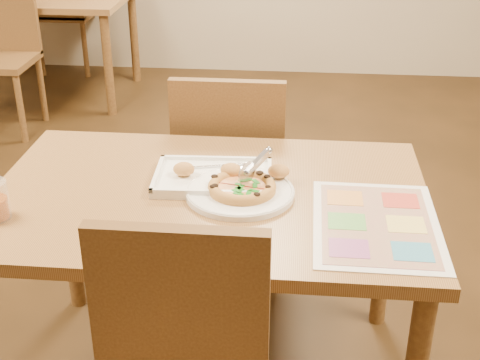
# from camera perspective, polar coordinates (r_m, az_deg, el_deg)

# --- Properties ---
(dining_table) EXTENTS (1.30, 0.85, 0.72)m
(dining_table) POSITION_cam_1_polar(r_m,az_deg,el_deg) (2.03, -2.65, -3.21)
(dining_table) COLOR olive
(dining_table) RESTS_ON ground
(chair_far) EXTENTS (0.42, 0.42, 0.47)m
(chair_far) POSITION_cam_1_polar(r_m,az_deg,el_deg) (2.59, -0.83, 2.10)
(chair_far) COLOR brown
(chair_far) RESTS_ON ground
(bg_table) EXTENTS (1.30, 0.85, 0.72)m
(bg_table) POSITION_cam_1_polar(r_m,az_deg,el_deg) (5.01, -17.05, 13.96)
(bg_table) COLOR olive
(bg_table) RESTS_ON ground
(bg_chair_near) EXTENTS (0.42, 0.42, 0.47)m
(bg_chair_near) POSITION_cam_1_polar(r_m,az_deg,el_deg) (4.48, -19.68, 11.28)
(bg_chair_near) COLOR brown
(bg_chair_near) RESTS_ON ground
(bg_chair_far) EXTENTS (0.42, 0.42, 0.47)m
(bg_chair_far) POSITION_cam_1_polar(r_m,az_deg,el_deg) (5.48, -15.06, 14.49)
(bg_chair_far) COLOR brown
(bg_chair_far) RESTS_ON ground
(plate) EXTENTS (0.40, 0.40, 0.02)m
(plate) POSITION_cam_1_polar(r_m,az_deg,el_deg) (1.96, -0.00, -1.08)
(plate) COLOR white
(plate) RESTS_ON dining_table
(pizza) EXTENTS (0.20, 0.20, 0.03)m
(pizza) POSITION_cam_1_polar(r_m,az_deg,el_deg) (1.95, 0.17, -0.61)
(pizza) COLOR #E1A04C
(pizza) RESTS_ON plate
(pizza_cutter) EXTENTS (0.09, 0.12, 0.08)m
(pizza_cutter) POSITION_cam_1_polar(r_m,az_deg,el_deg) (1.96, 1.24, 1.27)
(pizza_cutter) COLOR silver
(pizza_cutter) RESTS_ON pizza
(appetizer_tray) EXTENTS (0.42, 0.26, 0.06)m
(appetizer_tray) POSITION_cam_1_polar(r_m,az_deg,el_deg) (2.04, -2.00, 0.24)
(appetizer_tray) COLOR white
(appetizer_tray) RESTS_ON dining_table
(menu) EXTENTS (0.34, 0.48, 0.00)m
(menu) POSITION_cam_1_polar(r_m,az_deg,el_deg) (1.86, 11.55, -3.66)
(menu) COLOR silver
(menu) RESTS_ON dining_table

